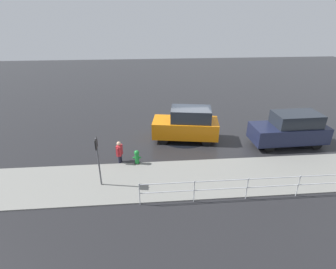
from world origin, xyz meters
name	(u,v)px	position (x,y,z in m)	size (l,w,h in m)	color
ground_plane	(191,139)	(0.00, 0.00, 0.00)	(60.00, 60.00, 0.00)	black
kerb_strip	(205,177)	(0.00, 4.20, 0.02)	(24.00, 3.20, 0.04)	slate
moving_hatchback	(187,124)	(0.31, 0.06, 1.03)	(4.12, 2.31, 2.06)	orange
parked_sedan	(290,129)	(-5.61, 1.21, 1.00)	(4.35, 1.86, 1.98)	#191E38
fire_hydrant	(137,157)	(3.28, 2.67, 0.40)	(0.42, 0.31, 0.80)	#197A2D
pedestrian	(119,151)	(4.17, 2.43, 0.68)	(0.33, 0.55, 1.22)	#B2262D
metal_railing	(248,185)	(-1.36, 5.86, 0.73)	(8.97, 0.04, 1.05)	#B7BABF
sign_post	(98,155)	(4.88, 4.37, 1.58)	(0.07, 0.44, 2.40)	#4C4C51
puddle_patch	(184,136)	(0.37, -0.43, 0.00)	(3.32, 3.32, 0.01)	black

